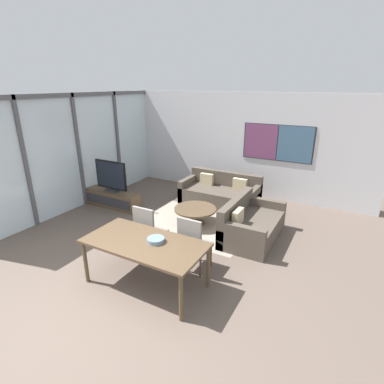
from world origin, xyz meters
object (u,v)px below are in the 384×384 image
object	(u,v)px
tv_console	(113,199)
dining_chair_left	(148,229)
television	(111,177)
fruit_bowl	(156,240)
coffee_table	(195,212)
sofa_main	(221,194)
dining_chair_centre	(193,242)
sofa_side	(249,225)
dining_table	(145,246)

from	to	relation	value
tv_console	dining_chair_left	distance (m)	2.68
dining_chair_left	television	bearing A→B (deg)	146.63
dining_chair_left	fruit_bowl	size ratio (longest dim) A/B	3.79
coffee_table	dining_chair_left	size ratio (longest dim) A/B	0.94
sofa_main	tv_console	bearing A→B (deg)	-146.49
television	coffee_table	xyz separation A→B (m)	(2.33, 0.13, -0.52)
tv_console	dining_chair_left	xyz separation A→B (m)	(2.22, -1.46, 0.33)
dining_chair_centre	fruit_bowl	bearing A→B (deg)	-116.96
sofa_side	dining_chair_centre	world-z (taller)	dining_chair_centre
sofa_main	dining_chair_centre	world-z (taller)	dining_chair_centre
dining_chair_centre	television	bearing A→B (deg)	154.85
sofa_main	fruit_bowl	bearing A→B (deg)	-82.00
coffee_table	fruit_bowl	xyz separation A→B (m)	(0.51, -2.20, 0.51)
fruit_bowl	dining_chair_left	bearing A→B (deg)	135.10
coffee_table	dining_chair_left	xyz separation A→B (m)	(-0.10, -1.59, 0.25)
television	dining_chair_centre	distance (m)	3.48
television	dining_chair_centre	xyz separation A→B (m)	(3.14, -1.47, -0.27)
coffee_table	dining_chair_centre	bearing A→B (deg)	-63.07
dining_chair_centre	fruit_bowl	distance (m)	0.72
dining_chair_left	dining_chair_centre	world-z (taller)	same
fruit_bowl	dining_table	bearing A→B (deg)	-153.82
television	sofa_side	size ratio (longest dim) A/B	0.58
sofa_side	coffee_table	world-z (taller)	sofa_side
coffee_table	dining_table	size ratio (longest dim) A/B	0.50
sofa_main	dining_chair_left	distance (m)	3.02
tv_console	sofa_side	world-z (taller)	sofa_side
tv_console	coffee_table	xyz separation A→B (m)	(2.33, 0.13, 0.08)
dining_chair_left	dining_table	bearing A→B (deg)	-56.22
tv_console	dining_table	distance (m)	3.47
dining_chair_left	fruit_bowl	bearing A→B (deg)	-44.90
sofa_main	coffee_table	distance (m)	1.41
television	dining_chair_left	size ratio (longest dim) A/B	0.95
television	coffee_table	size ratio (longest dim) A/B	1.01
sofa_main	dining_chair_centre	distance (m)	3.13
coffee_table	dining_table	bearing A→B (deg)	-81.15
sofa_main	dining_table	world-z (taller)	sofa_main
sofa_side	dining_table	distance (m)	2.48
dining_chair_centre	coffee_table	bearing A→B (deg)	116.93
coffee_table	dining_chair_centre	world-z (taller)	dining_chair_centre
television	dining_table	world-z (taller)	television
television	dining_chair_left	xyz separation A→B (m)	(2.22, -1.46, -0.27)
tv_console	sofa_side	distance (m)	3.59
sofa_main	coffee_table	size ratio (longest dim) A/B	2.12
tv_console	sofa_side	xyz separation A→B (m)	(3.59, 0.12, 0.06)
television	sofa_main	distance (m)	2.84
television	tv_console	bearing A→B (deg)	-90.00
sofa_side	dining_chair_left	bearing A→B (deg)	139.21
dining_table	dining_chair_left	bearing A→B (deg)	123.78
tv_console	dining_chair_left	bearing A→B (deg)	-33.36
sofa_main	fruit_bowl	size ratio (longest dim) A/B	7.57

